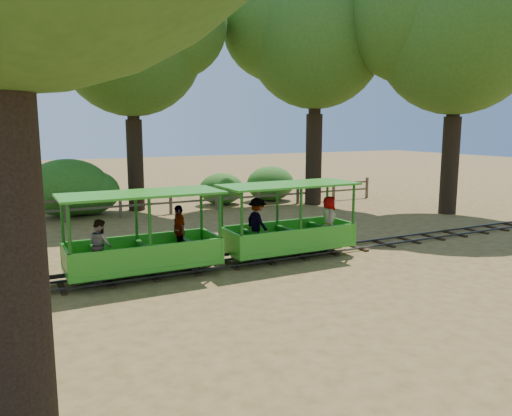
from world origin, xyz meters
name	(u,v)px	position (x,y,z in m)	size (l,w,h in m)	color
ground	(297,256)	(0.00, 0.00, 0.00)	(90.00, 90.00, 0.00)	#A07C45
track	(297,254)	(0.00, 0.00, 0.07)	(22.00, 1.00, 0.10)	#3F3D3A
carriage_front	(143,244)	(-4.19, -0.01, 0.79)	(3.64, 1.49, 1.89)	green
carriage_rear	(287,228)	(-0.34, -0.02, 0.83)	(3.64, 1.49, 1.89)	green
oak_nc	(129,35)	(-2.03, 9.58, 7.06)	(7.29, 6.41, 9.69)	#2D2116
oak_ne	(314,32)	(5.47, 7.58, 7.49)	(7.46, 6.56, 10.18)	#2D2116
oak_e	(456,25)	(8.97, 3.08, 7.29)	(7.69, 6.77, 10.07)	#2D2116
fence	(194,198)	(0.00, 8.00, 0.58)	(18.10, 0.10, 1.00)	brown
shrub_west	(87,192)	(-4.02, 9.30, 0.90)	(2.60, 2.00, 1.80)	#2D6B1E
shrub_mid_w	(67,188)	(-4.72, 9.30, 1.12)	(3.24, 2.49, 2.24)	#2D6B1E
shrub_mid_e	(221,189)	(1.78, 9.30, 0.71)	(2.04, 1.57, 1.41)	#2D6B1E
shrub_east	(270,184)	(4.30, 9.30, 0.81)	(2.35, 1.81, 1.63)	#2D6B1E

